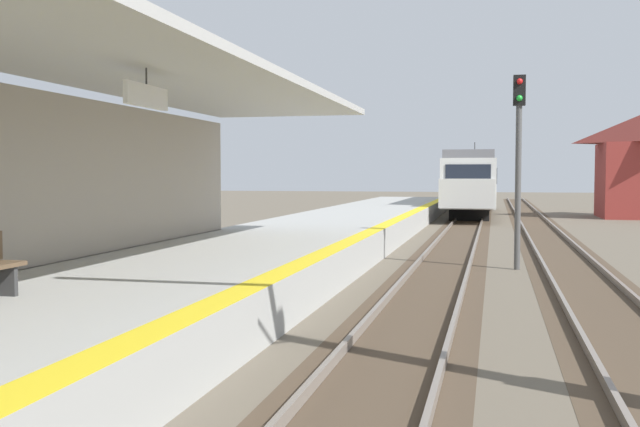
{
  "coord_description": "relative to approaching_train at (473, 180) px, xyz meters",
  "views": [
    {
      "loc": [
        3.26,
        1.72,
        2.57
      ],
      "look_at": [
        1.24,
        10.2,
        2.1
      ],
      "focal_mm": 41.24,
      "sensor_mm": 36.0,
      "label": 1
    }
  ],
  "objects": [
    {
      "name": "approaching_train",
      "position": [
        0.0,
        0.0,
        0.0
      ],
      "size": [
        2.93,
        19.6,
        4.76
      ],
      "color": "silver",
      "rests_on": "ground"
    },
    {
      "name": "rail_signal_post",
      "position": [
        1.96,
        -27.17,
        1.02
      ],
      "size": [
        0.32,
        0.34,
        5.2
      ],
      "color": "#4C4C4C",
      "rests_on": "ground"
    },
    {
      "name": "track_pair_middle",
      "position": [
        3.4,
        -29.26,
        -2.13
      ],
      "size": [
        2.34,
        120.0,
        0.16
      ],
      "color": "#4C3D2D",
      "rests_on": "ground"
    },
    {
      "name": "station_platform",
      "position": [
        -4.4,
        -33.26,
        -1.73
      ],
      "size": [
        5.0,
        80.0,
        0.91
      ],
      "color": "#A8A8A3",
      "rests_on": "ground"
    },
    {
      "name": "track_pair_nearest_platform",
      "position": [
        -0.0,
        -29.26,
        -2.13
      ],
      "size": [
        2.34,
        120.0,
        0.16
      ],
      "color": "#4C3D2D",
      "rests_on": "ground"
    }
  ]
}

